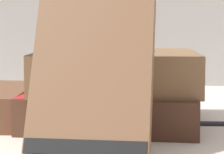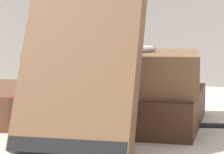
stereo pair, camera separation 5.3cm
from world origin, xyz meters
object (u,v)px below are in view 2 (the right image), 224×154
object	(u,v)px
book_leaning_front	(80,67)
pocket_watch	(134,49)
book_flat_bottom	(113,106)
book_flat_top	(114,71)
reading_glasses	(118,99)

from	to	relation	value
book_leaning_front	pocket_watch	xyz separation A→B (m)	(0.02, 0.14, 0.01)
book_flat_bottom	book_flat_top	size ratio (longest dim) A/B	0.97
book_leaning_front	pocket_watch	size ratio (longest dim) A/B	3.08
book_flat_top	reading_glasses	bearing A→B (deg)	95.82
book_flat_bottom	book_leaning_front	size ratio (longest dim) A/B	1.15
book_flat_bottom	book_leaning_front	bearing A→B (deg)	-87.80
book_leaning_front	pocket_watch	distance (m)	0.14
book_flat_bottom	pocket_watch	xyz separation A→B (m)	(0.02, 0.00, 0.06)
pocket_watch	book_leaning_front	bearing A→B (deg)	-97.10
book_leaning_front	book_flat_bottom	bearing A→B (deg)	92.13
book_flat_bottom	reading_glasses	xyz separation A→B (m)	(-0.03, 0.16, -0.02)
book_flat_bottom	book_flat_top	distance (m)	0.04
pocket_watch	reading_glasses	bearing A→B (deg)	108.91
reading_glasses	book_flat_top	bearing A→B (deg)	-82.19
reading_glasses	pocket_watch	bearing A→B (deg)	-74.57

